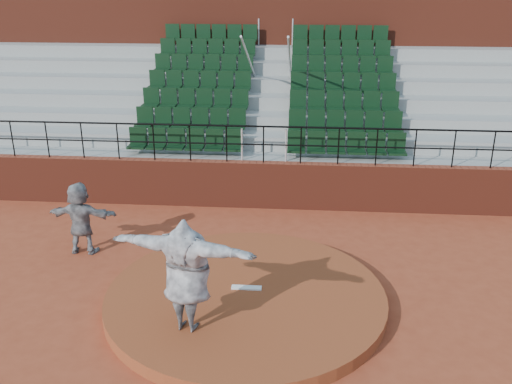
% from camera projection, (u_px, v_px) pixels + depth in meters
% --- Properties ---
extents(ground, '(90.00, 90.00, 0.00)m').
position_uv_depth(ground, '(246.00, 303.00, 11.29)').
color(ground, '#983D22').
rests_on(ground, ground).
extents(pitchers_mound, '(5.50, 5.50, 0.25)m').
position_uv_depth(pitchers_mound, '(246.00, 298.00, 11.25)').
color(pitchers_mound, brown).
rests_on(pitchers_mound, ground).
extents(pitching_rubber, '(0.60, 0.15, 0.03)m').
position_uv_depth(pitching_rubber, '(246.00, 288.00, 11.33)').
color(pitching_rubber, white).
rests_on(pitching_rubber, pitchers_mound).
extents(boundary_wall, '(24.00, 0.30, 1.30)m').
position_uv_depth(boundary_wall, '(263.00, 185.00, 15.70)').
color(boundary_wall, maroon).
rests_on(boundary_wall, ground).
extents(wall_railing, '(24.04, 0.05, 1.03)m').
position_uv_depth(wall_railing, '(264.00, 136.00, 15.21)').
color(wall_railing, black).
rests_on(wall_railing, boundary_wall).
extents(seating_deck, '(24.00, 5.97, 4.63)m').
position_uv_depth(seating_deck, '(271.00, 124.00, 18.81)').
color(seating_deck, gray).
rests_on(seating_deck, ground).
extents(press_box_facade, '(24.00, 3.00, 7.10)m').
position_uv_depth(press_box_facade, '(277.00, 44.00, 21.72)').
color(press_box_facade, maroon).
rests_on(press_box_facade, ground).
extents(pitcher, '(2.67, 1.25, 2.10)m').
position_uv_depth(pitcher, '(186.00, 275.00, 9.73)').
color(pitcher, black).
rests_on(pitcher, pitchers_mound).
extents(fielder, '(1.61, 0.56, 1.72)m').
position_uv_depth(fielder, '(81.00, 218.00, 13.05)').
color(fielder, black).
rests_on(fielder, ground).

